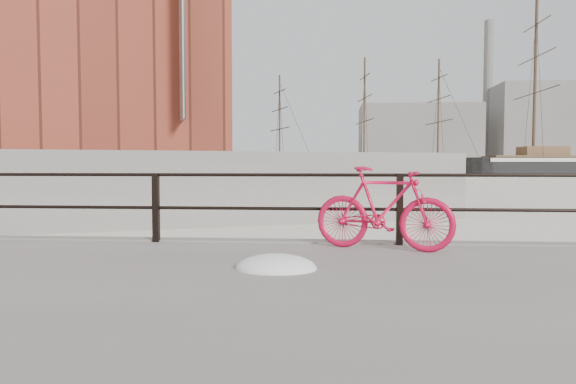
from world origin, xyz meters
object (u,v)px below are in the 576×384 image
(workboat_far, at_px, (52,178))
(schooner_left, at_px, (250,174))
(schooner_mid, at_px, (401,174))
(bicycle, at_px, (384,208))
(workboat_near, at_px, (86,187))

(workboat_far, bearing_deg, schooner_left, 55.16)
(schooner_left, bearing_deg, schooner_mid, -9.59)
(bicycle, relative_size, schooner_left, 0.08)
(schooner_left, height_order, workboat_far, schooner_left)
(schooner_left, bearing_deg, workboat_near, -117.66)
(bicycle, xyz_separation_m, workboat_near, (-17.42, 27.04, -0.90))
(bicycle, bearing_deg, schooner_left, 117.76)
(schooner_left, distance_m, workboat_far, 35.07)
(bicycle, distance_m, workboat_far, 57.47)
(bicycle, relative_size, workboat_near, 0.14)
(schooner_mid, relative_size, workboat_far, 2.39)
(workboat_near, height_order, workboat_far, same)
(schooner_left, xyz_separation_m, workboat_far, (-17.58, -30.35, 0.00))
(schooner_mid, distance_m, schooner_left, 26.64)
(bicycle, distance_m, schooner_left, 79.56)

